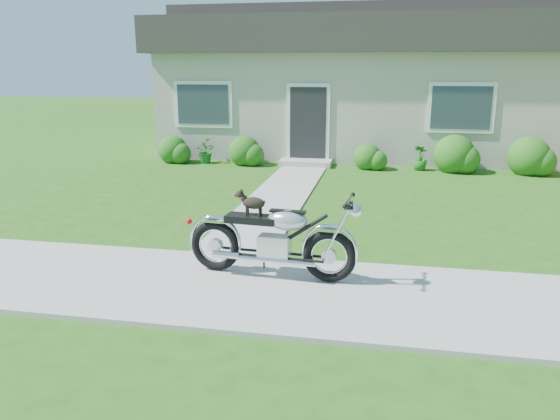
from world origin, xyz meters
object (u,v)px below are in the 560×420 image
object	(u,v)px
potted_plant_right	(420,158)
motorcycle_with_dog	(275,239)
potted_plant_left	(204,151)
house	(369,82)

from	to	relation	value
potted_plant_right	motorcycle_with_dog	distance (m)	8.47
potted_plant_left	motorcycle_with_dog	xyz separation A→B (m)	(3.70, -8.17, 0.20)
potted_plant_right	motorcycle_with_dog	size ratio (longest dim) A/B	0.29
motorcycle_with_dog	potted_plant_left	bearing A→B (deg)	119.00
potted_plant_right	motorcycle_with_dog	xyz separation A→B (m)	(-2.22, -8.17, 0.21)
potted_plant_left	potted_plant_right	bearing A→B (deg)	0.00
house	potted_plant_left	xyz separation A→B (m)	(-4.38, -3.44, -1.82)
house	motorcycle_with_dog	distance (m)	11.75
potted_plant_left	potted_plant_right	xyz separation A→B (m)	(5.92, 0.00, -0.01)
potted_plant_right	motorcycle_with_dog	world-z (taller)	motorcycle_with_dog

